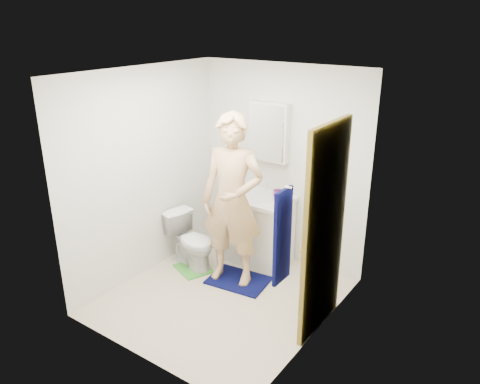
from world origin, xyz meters
name	(u,v)px	position (x,y,z in m)	size (l,w,h in m)	color
floor	(224,297)	(0.00, 0.00, -0.01)	(2.20, 2.40, 0.02)	beige
ceiling	(220,71)	(0.00, 0.00, 2.41)	(2.20, 2.40, 0.02)	white
wall_back	(283,165)	(0.00, 1.21, 1.20)	(2.20, 0.02, 2.40)	silver
wall_front	(132,239)	(0.00, -1.21, 1.20)	(2.20, 0.02, 2.40)	silver
wall_left	(144,174)	(-1.11, 0.00, 1.20)	(0.02, 2.40, 2.40)	silver
wall_right	(323,220)	(1.11, 0.00, 1.20)	(0.02, 2.40, 2.40)	silver
vanity_cabinet	(258,230)	(-0.15, 0.91, 0.40)	(0.75, 0.55, 0.80)	white
countertop	(258,198)	(-0.15, 0.91, 0.83)	(0.79, 0.59, 0.05)	white
sink_basin	(258,197)	(-0.15, 0.91, 0.84)	(0.40, 0.40, 0.03)	white
faucet	(266,188)	(-0.15, 1.09, 0.91)	(0.03, 0.03, 0.12)	silver
medicine_cabinet	(270,132)	(-0.15, 1.14, 1.60)	(0.50, 0.12, 0.70)	white
mirror_panel	(267,133)	(-0.15, 1.08, 1.60)	(0.46, 0.01, 0.66)	white
door	(324,231)	(1.07, 0.15, 1.02)	(0.05, 0.80, 2.05)	olive
door_knob	(304,251)	(1.03, -0.17, 0.95)	(0.07, 0.07, 0.07)	gold
towel	(282,237)	(1.03, -0.57, 1.25)	(0.03, 0.24, 0.80)	#060A3E
towel_hook	(289,188)	(1.07, -0.57, 1.67)	(0.02, 0.02, 0.06)	silver
toilet	(192,241)	(-0.72, 0.32, 0.34)	(0.37, 0.66, 0.67)	white
bath_mat	(239,280)	(-0.04, 0.35, 0.01)	(0.67, 0.48, 0.02)	#060A3E
green_rug	(193,268)	(-0.65, 0.26, 0.01)	(0.42, 0.35, 0.02)	green
soap_dispenser	(240,185)	(-0.40, 0.88, 0.95)	(0.09, 0.09, 0.21)	#C45B6F
toothbrush_cup	(278,194)	(0.08, 0.99, 0.90)	(0.14, 0.14, 0.11)	#964494
man	(232,201)	(-0.12, 0.34, 0.99)	(0.71, 0.46, 1.94)	tan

